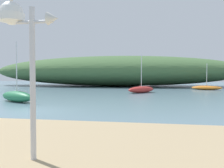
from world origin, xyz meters
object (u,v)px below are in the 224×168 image
(sailboat_near_shore, at_px, (141,89))
(sailboat_inner_mooring, at_px, (207,88))
(mast_structure, at_px, (19,28))
(sailboat_far_right, at_px, (17,96))

(sailboat_near_shore, xyz_separation_m, sailboat_inner_mooring, (8.19, 7.06, -0.09))
(mast_structure, relative_size, sailboat_near_shore, 0.81)
(mast_structure, relative_size, sailboat_inner_mooring, 0.83)
(sailboat_far_right, relative_size, sailboat_near_shore, 1.06)
(sailboat_far_right, height_order, sailboat_near_shore, sailboat_far_right)
(sailboat_far_right, height_order, sailboat_inner_mooring, sailboat_far_right)
(sailboat_near_shore, distance_m, sailboat_inner_mooring, 10.82)
(sailboat_inner_mooring, bearing_deg, sailboat_near_shore, -139.25)
(sailboat_inner_mooring, bearing_deg, mast_structure, -107.31)
(mast_structure, height_order, sailboat_far_right, sailboat_far_right)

